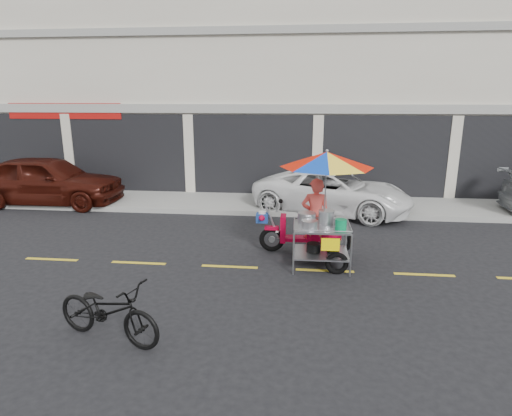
# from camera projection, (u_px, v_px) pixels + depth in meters

# --- Properties ---
(ground) EXTENTS (90.00, 90.00, 0.00)m
(ground) POSITION_uv_depth(u_px,v_px,m) (325.00, 271.00, 8.87)
(ground) COLOR black
(sidewalk) EXTENTS (45.00, 3.00, 0.15)m
(sidewalk) POSITION_uv_depth(u_px,v_px,m) (317.00, 203.00, 14.14)
(sidewalk) COLOR gray
(sidewalk) RESTS_ON ground
(shophouse_block) EXTENTS (36.00, 8.11, 10.40)m
(shophouse_block) POSITION_uv_depth(u_px,v_px,m) (385.00, 78.00, 17.70)
(shophouse_block) COLOR beige
(shophouse_block) RESTS_ON ground
(centerline) EXTENTS (42.00, 0.10, 0.01)m
(centerline) POSITION_uv_depth(u_px,v_px,m) (325.00, 271.00, 8.87)
(centerline) COLOR gold
(centerline) RESTS_ON ground
(maroon_sedan) EXTENTS (4.86, 2.01, 1.65)m
(maroon_sedan) POSITION_uv_depth(u_px,v_px,m) (47.00, 180.00, 14.09)
(maroon_sedan) COLOR #340D08
(maroon_sedan) RESTS_ON ground
(white_pickup) EXTENTS (5.25, 3.63, 1.33)m
(white_pickup) POSITION_uv_depth(u_px,v_px,m) (332.00, 191.00, 13.18)
(white_pickup) COLOR white
(white_pickup) RESTS_ON ground
(near_bicycle) EXTENTS (1.91, 1.14, 0.95)m
(near_bicycle) POSITION_uv_depth(u_px,v_px,m) (108.00, 311.00, 6.25)
(near_bicycle) COLOR black
(near_bicycle) RESTS_ON ground
(food_vendor_rig) EXTENTS (2.46, 1.96, 2.49)m
(food_vendor_rig) POSITION_uv_depth(u_px,v_px,m) (321.00, 191.00, 9.03)
(food_vendor_rig) COLOR black
(food_vendor_rig) RESTS_ON ground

